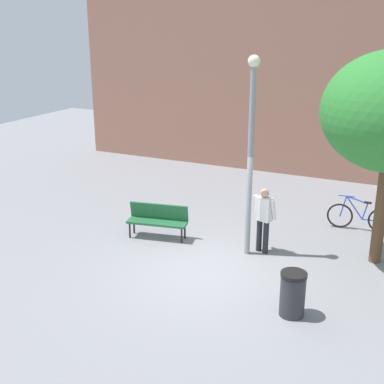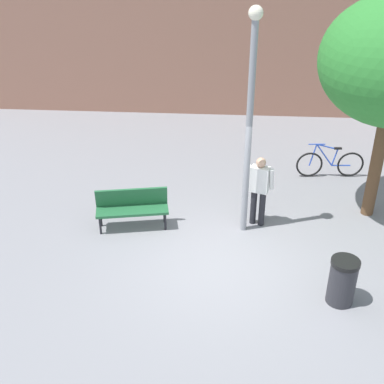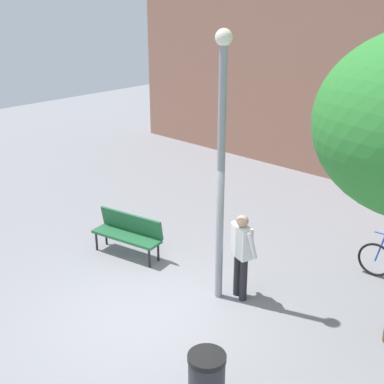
{
  "view_description": "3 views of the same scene",
  "coord_description": "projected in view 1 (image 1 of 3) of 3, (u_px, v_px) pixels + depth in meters",
  "views": [
    {
      "loc": [
        4.11,
        -9.61,
        5.45
      ],
      "look_at": [
        -1.02,
        1.3,
        1.41
      ],
      "focal_mm": 46.93,
      "sensor_mm": 36.0,
      "label": 1
    },
    {
      "loc": [
        0.03,
        -8.28,
        6.31
      ],
      "look_at": [
        -0.65,
        1.04,
        1.07
      ],
      "focal_mm": 47.19,
      "sensor_mm": 36.0,
      "label": 2
    },
    {
      "loc": [
        5.81,
        -5.1,
        5.34
      ],
      "look_at": [
        -0.84,
        2.01,
        1.54
      ],
      "focal_mm": 48.21,
      "sensor_mm": 36.0,
      "label": 3
    }
  ],
  "objects": [
    {
      "name": "ground_plane",
      "position": [
        208.0,
        271.0,
        11.64
      ],
      "size": [
        36.0,
        36.0,
        0.0
      ],
      "primitive_type": "plane",
      "color": "gray"
    },
    {
      "name": "park_bench",
      "position": [
        158.0,
        218.0,
        13.36
      ],
      "size": [
        1.66,
        0.77,
        0.92
      ],
      "color": "#236038",
      "rests_on": "ground_plane"
    },
    {
      "name": "building_facade",
      "position": [
        311.0,
        74.0,
        18.68
      ],
      "size": [
        18.54,
        2.0,
        7.34
      ],
      "primitive_type": "cube",
      "color": "#9E6B56",
      "rests_on": "ground_plane"
    },
    {
      "name": "lamppost",
      "position": [
        251.0,
        146.0,
        11.69
      ],
      "size": [
        0.28,
        0.28,
        4.82
      ],
      "color": "gray",
      "rests_on": "ground_plane"
    },
    {
      "name": "bicycle_blue",
      "position": [
        360.0,
        217.0,
        13.86
      ],
      "size": [
        1.81,
        0.19,
        0.97
      ],
      "color": "black",
      "rests_on": "ground_plane"
    },
    {
      "name": "trash_bin",
      "position": [
        293.0,
        294.0,
        9.77
      ],
      "size": [
        0.52,
        0.52,
        0.92
      ],
      "color": "#2D2D33",
      "rests_on": "ground_plane"
    },
    {
      "name": "person_by_lamppost",
      "position": [
        264.0,
        216.0,
        12.35
      ],
      "size": [
        0.63,
        0.42,
        1.67
      ],
      "color": "#232328",
      "rests_on": "ground_plane"
    }
  ]
}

